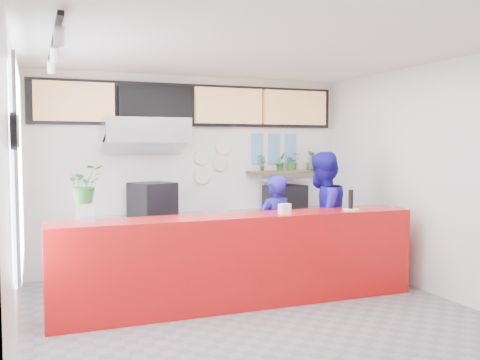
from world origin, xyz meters
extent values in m
plane|color=slate|center=(0.00, 0.00, 0.00)|extent=(5.00, 5.00, 0.00)
plane|color=silver|center=(0.00, 0.00, 3.00)|extent=(5.00, 5.00, 0.00)
plane|color=white|center=(0.00, 2.50, 1.50)|extent=(5.00, 0.00, 5.00)
plane|color=white|center=(-2.50, 0.00, 1.50)|extent=(0.00, 5.00, 5.00)
plane|color=white|center=(2.50, 0.00, 1.50)|extent=(0.00, 5.00, 5.00)
cube|color=red|center=(0.00, 0.40, 0.55)|extent=(4.50, 0.60, 1.10)
cube|color=beige|center=(0.00, 2.49, 2.60)|extent=(5.00, 0.02, 0.80)
cube|color=#B2B5BA|center=(-0.80, 2.20, 0.45)|extent=(1.80, 0.60, 0.90)
cube|color=black|center=(-0.70, 2.20, 1.14)|extent=(0.71, 0.71, 0.49)
cube|color=#B2B5BA|center=(-0.80, 2.15, 2.15)|extent=(1.20, 0.70, 0.35)
cube|color=#B2B5BA|center=(-0.80, 2.15, 1.95)|extent=(1.20, 0.69, 0.31)
cube|color=#B2B5BA|center=(1.50, 2.20, 0.45)|extent=(1.80, 0.60, 0.90)
cube|color=black|center=(1.47, 2.20, 1.09)|extent=(0.67, 0.54, 0.39)
cube|color=silver|center=(1.47, 2.20, 1.38)|extent=(0.75, 0.59, 0.06)
cube|color=brown|center=(1.60, 2.40, 1.50)|extent=(1.40, 0.18, 0.04)
cube|color=tan|center=(-1.75, 2.38, 2.55)|extent=(1.10, 0.10, 0.55)
cube|color=black|center=(-0.59, 2.38, 2.55)|extent=(1.10, 0.10, 0.55)
cube|color=tan|center=(0.57, 2.38, 2.55)|extent=(1.10, 0.10, 0.55)
cube|color=tan|center=(1.73, 2.38, 2.55)|extent=(1.10, 0.10, 0.55)
cube|color=black|center=(0.00, 2.46, 2.55)|extent=(4.80, 0.04, 0.65)
cube|color=silver|center=(-2.47, 0.30, 1.70)|extent=(0.04, 2.20, 1.90)
cube|color=#B2B5BA|center=(-2.45, 0.30, 1.70)|extent=(0.03, 2.30, 2.00)
cylinder|color=black|center=(-2.46, -0.90, 2.05)|extent=(0.05, 0.30, 0.30)
cylinder|color=white|center=(-2.43, -0.90, 2.05)|extent=(0.02, 0.26, 0.26)
cube|color=black|center=(-2.10, 0.00, 2.94)|extent=(0.05, 2.40, 0.04)
cylinder|color=silver|center=(0.15, 2.47, 1.75)|extent=(0.24, 0.03, 0.24)
cylinder|color=silver|center=(0.45, 2.47, 1.65)|extent=(0.24, 0.03, 0.24)
cylinder|color=silver|center=(0.15, 2.47, 1.45)|extent=(0.24, 0.03, 0.24)
cylinder|color=silver|center=(0.50, 2.47, 1.90)|extent=(0.24, 0.03, 0.24)
cube|color=#598CBF|center=(1.10, 2.48, 2.00)|extent=(0.20, 0.02, 0.25)
cube|color=#598CBF|center=(1.40, 2.48, 2.00)|extent=(0.20, 0.02, 0.25)
cube|color=#598CBF|center=(1.70, 2.48, 2.00)|extent=(0.20, 0.02, 0.25)
cube|color=#598CBF|center=(1.10, 2.48, 1.75)|extent=(0.20, 0.02, 0.25)
cube|color=#598CBF|center=(1.40, 2.48, 1.75)|extent=(0.20, 0.02, 0.25)
cube|color=#598CBF|center=(1.70, 2.48, 1.75)|extent=(0.20, 0.02, 0.25)
imported|color=#1C1594|center=(0.73, 1.02, 0.76)|extent=(0.63, 0.49, 1.53)
imported|color=#1C1594|center=(1.40, 0.92, 0.92)|extent=(1.12, 1.04, 1.85)
imported|color=#276C25|center=(1.15, 2.40, 1.66)|extent=(0.16, 0.13, 0.27)
imported|color=#276C25|center=(1.49, 2.40, 1.67)|extent=(0.20, 0.18, 0.30)
imported|color=#276C25|center=(1.70, 2.40, 1.66)|extent=(0.28, 0.25, 0.28)
imported|color=#276C25|center=(2.06, 2.40, 1.68)|extent=(0.22, 0.20, 0.32)
cylinder|color=white|center=(-1.82, 0.32, 1.22)|extent=(0.21, 0.21, 0.25)
imported|color=#276C25|center=(-1.82, 0.32, 1.52)|extent=(0.46, 0.43, 0.41)
cube|color=white|center=(0.53, 0.31, 1.16)|extent=(0.16, 0.12, 0.12)
cylinder|color=white|center=(1.50, 0.35, 1.11)|extent=(0.24, 0.24, 0.02)
cylinder|color=black|center=(1.50, 0.35, 1.24)|extent=(0.06, 0.06, 0.25)
camera|label=1|loc=(-2.33, -5.53, 1.94)|focal=40.00mm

